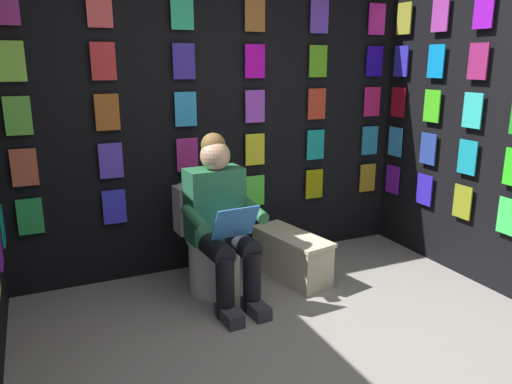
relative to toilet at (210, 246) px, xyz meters
The scene contains 5 objects.
display_wall_back 1.01m from the toilet, 118.27° to the right, with size 3.42×0.14×2.36m.
display_wall_left 2.22m from the toilet, 163.03° to the left, with size 0.14×2.04×2.36m.
toilet is the anchor object (origin of this frame).
person_reading 0.35m from the toilet, 93.27° to the left, with size 0.54×0.70×1.19m.
comic_longbox_near 0.66m from the toilet, behind, with size 0.42×0.76×0.36m.
Camera 1 is at (1.37, 1.69, 1.67)m, focal length 34.66 mm.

